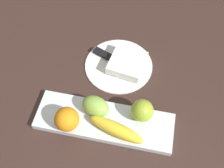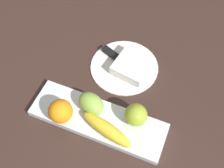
{
  "view_description": "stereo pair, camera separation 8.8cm",
  "coord_description": "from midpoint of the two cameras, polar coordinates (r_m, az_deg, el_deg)",
  "views": [
    {
      "loc": [
        0.12,
        -0.36,
        0.79
      ],
      "look_at": [
        0.02,
        0.11,
        0.05
      ],
      "focal_mm": 44.66,
      "sensor_mm": 36.0,
      "label": 1
    },
    {
      "loc": [
        0.2,
        -0.33,
        0.79
      ],
      "look_at": [
        0.02,
        0.11,
        0.05
      ],
      "focal_mm": 44.66,
      "sensor_mm": 36.0,
      "label": 2
    }
  ],
  "objects": [
    {
      "name": "ground_plane",
      "position": [
        0.88,
        -5.55,
        -7.95
      ],
      "size": [
        2.4,
        2.4,
        0.0
      ],
      "primitive_type": "plane",
      "color": "#35231E"
    },
    {
      "name": "fruit_tray",
      "position": [
        0.86,
        -4.51,
        -7.92
      ],
      "size": [
        0.42,
        0.13,
        0.02
      ],
      "primitive_type": "cube",
      "color": "silver",
      "rests_on": "ground_plane"
    },
    {
      "name": "apple",
      "position": [
        0.83,
        3.17,
        -5.68
      ],
      "size": [
        0.07,
        0.07,
        0.07
      ],
      "primitive_type": "sphere",
      "color": "#92AC2D",
      "rests_on": "fruit_tray"
    },
    {
      "name": "banana",
      "position": [
        0.82,
        -2.26,
        -9.52
      ],
      "size": [
        0.18,
        0.08,
        0.04
      ],
      "primitive_type": "ellipsoid",
      "rotation": [
        0.0,
        0.0,
        -0.26
      ],
      "color": "yellow",
      "rests_on": "fruit_tray"
    },
    {
      "name": "orange_near_apple",
      "position": [
        0.83,
        -12.29,
        -7.3
      ],
      "size": [
        0.07,
        0.07,
        0.07
      ],
      "primitive_type": "sphere",
      "color": "orange",
      "rests_on": "fruit_tray"
    },
    {
      "name": "grape_bunch",
      "position": [
        0.85,
        -6.4,
        -4.75
      ],
      "size": [
        0.1,
        0.08,
        0.06
      ],
      "primitive_type": "ellipsoid",
      "rotation": [
        0.0,
        0.0,
        6.0
      ],
      "color": "#8AB847",
      "rests_on": "fruit_tray"
    },
    {
      "name": "dinner_plate",
      "position": [
        0.98,
        -1.19,
        3.74
      ],
      "size": [
        0.24,
        0.24,
        0.01
      ],
      "primitive_type": "cylinder",
      "color": "white",
      "rests_on": "ground_plane"
    },
    {
      "name": "folded_napkin",
      "position": [
        0.96,
        0.52,
        4.16
      ],
      "size": [
        0.13,
        0.14,
        0.03
      ],
      "primitive_type": "cube",
      "rotation": [
        0.0,
        0.0,
        -0.15
      ],
      "color": "white",
      "rests_on": "dinner_plate"
    },
    {
      "name": "knife",
      "position": [
        0.99,
        -3.26,
        5.41
      ],
      "size": [
        0.18,
        0.09,
        0.01
      ],
      "rotation": [
        0.0,
        0.0,
        -0.37
      ],
      "color": "silver",
      "rests_on": "dinner_plate"
    }
  ]
}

